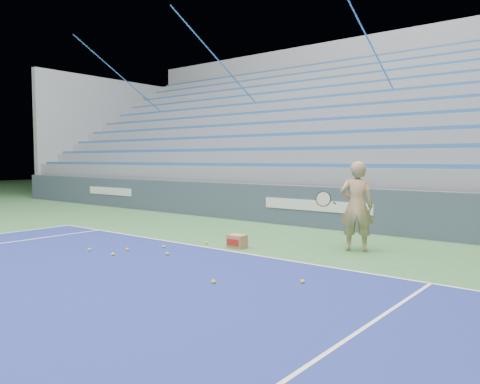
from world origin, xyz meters
TOP-DOWN VIEW (x-y plane):
  - sponsor_barrier at (0.00, 15.88)m, footprint 30.00×0.32m
  - bleachers at (0.00, 21.60)m, footprint 31.00×9.15m
  - tennis_player at (2.17, 13.53)m, footprint 0.99×0.95m
  - ball_box at (0.13, 12.29)m, footprint 0.38×0.30m
  - tennis_ball_0 at (-0.40, 10.85)m, footprint 0.07×0.07m
  - tennis_ball_1 at (2.64, 10.72)m, footprint 0.07×0.07m
  - tennis_ball_2 at (-1.00, 11.30)m, footprint 0.07×0.07m
  - tennis_ball_3 at (-1.35, 10.64)m, footprint 0.07×0.07m
  - tennis_ball_4 at (1.64, 9.90)m, footprint 0.07×0.07m
  - tennis_ball_5 at (-1.16, 10.17)m, footprint 0.07×0.07m
  - tennis_ball_6 at (-1.91, 10.16)m, footprint 0.07×0.07m
  - tennis_ball_7 at (-0.63, 12.17)m, footprint 0.07×0.07m

SIDE VIEW (x-z plane):
  - tennis_ball_0 at x=-0.40m, z-range 0.00..0.07m
  - tennis_ball_1 at x=2.64m, z-range 0.00..0.07m
  - tennis_ball_2 at x=-1.00m, z-range 0.00..0.07m
  - tennis_ball_3 at x=-1.35m, z-range 0.00..0.07m
  - tennis_ball_4 at x=1.64m, z-range 0.00..0.07m
  - tennis_ball_5 at x=-1.16m, z-range 0.00..0.07m
  - tennis_ball_6 at x=-1.91m, z-range 0.00..0.07m
  - tennis_ball_7 at x=-0.63m, z-range 0.00..0.07m
  - ball_box at x=0.13m, z-range 0.00..0.27m
  - sponsor_barrier at x=0.00m, z-range 0.00..1.10m
  - tennis_player at x=2.17m, z-range 0.00..1.79m
  - bleachers at x=0.00m, z-range -1.29..6.01m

